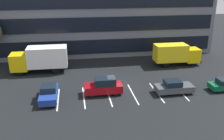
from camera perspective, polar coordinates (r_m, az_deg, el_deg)
ground_plane at (r=31.00m, az=1.12°, el=-3.54°), size 120.00×120.00×0.00m
lot_markings at (r=28.62m, az=2.05°, el=-5.64°), size 14.14×5.40×0.01m
box_truck_yellow_all at (r=38.96m, az=14.34°, el=3.65°), size 6.98×2.31×3.23m
box_truck_yellow at (r=36.16m, az=-15.97°, el=2.59°), size 7.78×2.58×3.61m
suv_maroon at (r=28.49m, az=-1.88°, el=-3.70°), size 4.26×1.81×1.93m
sedan_navy at (r=28.12m, az=-14.16°, el=-5.10°), size 1.84×4.39×1.57m
sedan_charcoal at (r=29.62m, az=13.85°, el=-3.78°), size 4.33×1.81×1.55m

